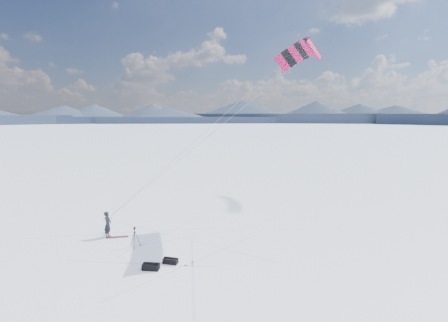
{
  "coord_description": "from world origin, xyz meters",
  "views": [
    {
      "loc": [
        4.99,
        -18.26,
        8.16
      ],
      "look_at": [
        7.26,
        3.83,
        4.96
      ],
      "focal_mm": 26.0,
      "sensor_mm": 36.0,
      "label": 1
    }
  ],
  "objects": [
    {
      "name": "gear_bag_b",
      "position": [
        3.78,
        -1.15,
        0.16
      ],
      "size": [
        0.88,
        0.64,
        0.36
      ],
      "rotation": [
        0.0,
        0.0,
        -0.35
      ],
      "color": "black",
      "rests_on": "ground"
    },
    {
      "name": "snow_tracks",
      "position": [
        0.33,
        0.01,
        0.0
      ],
      "size": [
        17.62,
        10.25,
        0.01
      ],
      "color": "silver",
      "rests_on": "ground"
    },
    {
      "name": "snowboard",
      "position": [
        -0.02,
        3.11,
        0.02
      ],
      "size": [
        1.44,
        0.39,
        0.04
      ],
      "primitive_type": "cube",
      "rotation": [
        0.0,
        0.0,
        0.09
      ],
      "color": "maroon",
      "rests_on": "ground"
    },
    {
      "name": "ground",
      "position": [
        0.0,
        0.0,
        0.0
      ],
      "size": [
        1800.0,
        1800.0,
        0.0
      ],
      "primitive_type": "plane",
      "color": "white"
    },
    {
      "name": "horizon_hills",
      "position": [
        -0.0,
        0.0,
        4.8
      ],
      "size": [
        704.0,
        704.0,
        10.78
      ],
      "color": "#1E293C",
      "rests_on": "ground"
    },
    {
      "name": "power_kite",
      "position": [
        12.7,
        4.42,
        12.39
      ],
      "size": [
        14.53,
        5.89,
        12.05
      ],
      "color": "#BA0E47",
      "rests_on": "ground"
    },
    {
      "name": "tripod",
      "position": [
        1.46,
        1.33,
        0.83
      ],
      "size": [
        0.65,
        0.59,
        1.28
      ],
      "rotation": [
        0.0,
        0.0,
        0.46
      ],
      "color": "black",
      "rests_on": "ground"
    },
    {
      "name": "gear_bag_a",
      "position": [
        2.79,
        -1.77,
        0.17
      ],
      "size": [
        0.94,
        0.59,
        0.39
      ],
      "rotation": [
        0.0,
        0.0,
        -0.21
      ],
      "color": "black",
      "rests_on": "ground"
    },
    {
      "name": "snowkiter",
      "position": [
        -0.61,
        3.2,
        0.0
      ],
      "size": [
        0.48,
        0.68,
        1.77
      ],
      "primitive_type": "imported",
      "rotation": [
        0.0,
        0.0,
        1.48
      ],
      "color": "black",
      "rests_on": "ground"
    }
  ]
}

